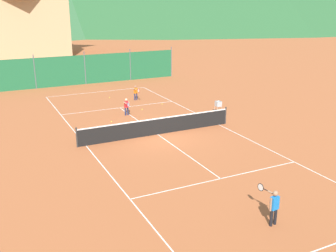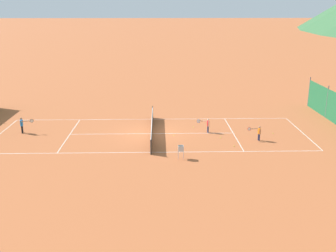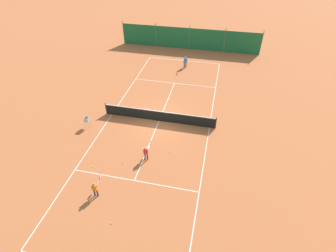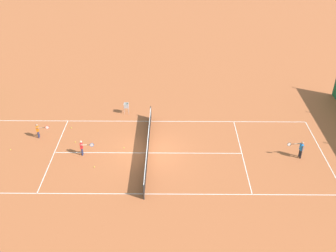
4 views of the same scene
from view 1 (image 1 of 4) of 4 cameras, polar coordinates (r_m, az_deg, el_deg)
The scene contains 14 objects.
ground_plane at distance 22.14m, azimuth -1.51°, elevation -1.23°, with size 600.00×600.00×0.00m, color #B25B33.
court_line_markings at distance 22.14m, azimuth -1.51°, elevation -1.22°, with size 8.25×23.85×0.01m.
tennis_net at distance 21.99m, azimuth -1.52°, elevation 0.00°, with size 9.18×0.08×1.06m.
windscreen_fence_far at distance 36.11m, azimuth -11.95°, elevation 8.02°, with size 17.28×0.08×2.90m.
player_near_baseline at distance 13.77m, azimuth 15.06°, elevation -10.96°, with size 0.43×1.08×1.27m.
player_far_service at distance 25.75m, azimuth -6.03°, elevation 2.96°, with size 0.38×0.97×1.13m.
player_far_baseline at distance 29.68m, azimuth -4.69°, elevation 4.98°, with size 0.38×0.98×1.12m.
tennis_ball_by_net_right at distance 30.77m, azimuth -8.48°, elevation 4.11°, with size 0.07×0.07×0.07m, color #CCE033.
tennis_ball_near_corner at distance 27.16m, azimuth -3.79°, elevation 2.43°, with size 0.07×0.07×0.07m, color #CCE033.
tennis_ball_far_corner at distance 28.51m, azimuth -0.85°, elevation 3.21°, with size 0.07×0.07×0.07m, color #CCE033.
tennis_ball_by_net_left at distance 23.82m, azimuth -2.00°, elevation 0.24°, with size 0.07×0.07×0.07m, color #CCE033.
tennis_ball_alley_right at distance 24.61m, azimuth -8.21°, elevation 0.64°, with size 0.07×0.07×0.07m, color #CCE033.
ball_hopper at distance 26.08m, azimuth 7.30°, elevation 3.09°, with size 0.36×0.36×0.89m.
alpine_chalet at distance 56.93m, azimuth -21.25°, elevation 15.27°, with size 13.00×10.00×11.20m.
Camera 1 is at (-8.68, -19.04, 7.24)m, focal length 42.00 mm.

